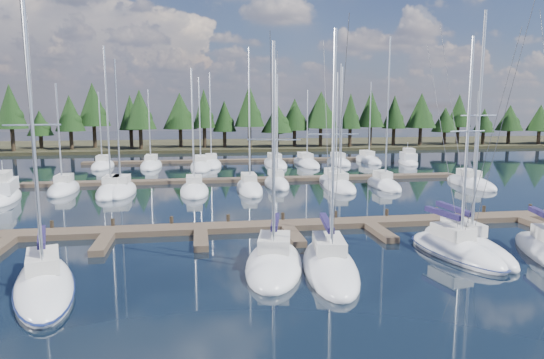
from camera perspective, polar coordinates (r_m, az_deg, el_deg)
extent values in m
plane|color=black|center=(46.31, -1.13, -2.09)|extent=(260.00, 260.00, 0.00)
cube|color=#2E2B19|center=(105.59, -5.57, 4.07)|extent=(220.00, 30.00, 0.60)
cube|color=brown|center=(34.69, 1.58, -5.40)|extent=(44.00, 2.00, 0.40)
cube|color=brown|center=(31.78, -19.34, -7.21)|extent=(0.90, 4.00, 0.40)
cube|color=brown|center=(31.23, -8.37, -7.08)|extent=(0.90, 4.00, 0.40)
cube|color=brown|center=(31.84, 2.57, -6.69)|extent=(0.90, 4.00, 0.40)
cube|color=brown|center=(33.52, 12.73, -6.11)|extent=(0.90, 4.00, 0.40)
cube|color=brown|center=(36.13, 21.65, -5.45)|extent=(0.90, 4.00, 0.40)
cube|color=brown|center=(39.49, 29.20, -4.78)|extent=(0.90, 4.00, 0.40)
cylinder|color=black|center=(36.40, -24.46, -5.11)|extent=(0.26, 0.26, 0.90)
cylinder|color=black|center=(35.53, -18.21, -5.09)|extent=(0.26, 0.26, 0.90)
cylinder|color=black|center=(35.09, -11.73, -5.00)|extent=(0.26, 0.26, 0.90)
cylinder|color=black|center=(35.11, -5.17, -4.84)|extent=(0.26, 0.26, 0.90)
cylinder|color=black|center=(35.58, 1.29, -4.63)|extent=(0.26, 0.26, 0.90)
cylinder|color=black|center=(36.49, 7.50, -4.36)|extent=(0.26, 0.26, 0.90)
cylinder|color=black|center=(37.80, 13.34, -4.07)|extent=(0.26, 0.26, 0.90)
cylinder|color=black|center=(39.47, 18.73, -3.76)|extent=(0.26, 0.26, 0.90)
cylinder|color=black|center=(41.46, 23.65, -3.45)|extent=(0.26, 0.26, 0.90)
cylinder|color=black|center=(43.73, 28.08, -3.15)|extent=(0.26, 0.26, 0.90)
cube|color=brown|center=(56.06, -2.52, -0.01)|extent=(50.00, 1.80, 0.40)
cube|color=brown|center=(75.80, -4.22, 2.23)|extent=(46.00, 1.80, 0.40)
ellipsoid|color=silver|center=(25.68, -25.20, -11.44)|extent=(4.91, 9.31, 1.90)
cube|color=beige|center=(25.74, -25.37, -8.60)|extent=(2.14, 3.14, 0.70)
cylinder|color=silver|center=(23.85, -26.28, 4.30)|extent=(0.20, 0.20, 12.34)
cylinder|color=silver|center=(26.58, -25.45, -6.39)|extent=(1.18, 3.82, 0.12)
cube|color=#1B153B|center=(26.54, -25.47, -6.08)|extent=(1.35, 3.71, 0.30)
cylinder|color=silver|center=(23.82, -26.38, 5.77)|extent=(2.26, 0.70, 0.07)
cylinder|color=#3F3F44|center=(21.94, -26.38, 3.60)|extent=(1.08, 3.74, 12.65)
cylinder|color=#3F3F44|center=(26.22, -26.14, 4.29)|extent=(1.32, 4.60, 12.65)
ellipsoid|color=#0D1842|center=(25.66, -25.21, -11.29)|extent=(5.10, 9.68, 0.18)
ellipsoid|color=silver|center=(26.30, 0.24, -10.13)|extent=(4.56, 8.34, 1.90)
cube|color=beige|center=(26.31, 0.28, -7.38)|extent=(2.14, 2.81, 0.70)
cylinder|color=silver|center=(24.61, 0.21, 3.46)|extent=(0.19, 0.19, 10.78)
cylinder|color=silver|center=(27.04, 0.38, -5.30)|extent=(0.83, 3.42, 0.12)
cube|color=#1B153B|center=(27.00, 0.38, -4.99)|extent=(1.02, 3.31, 0.30)
cylinder|color=silver|center=(24.57, 0.21, 4.72)|extent=(2.66, 0.62, 0.07)
cylinder|color=#3F3F44|center=(22.94, 0.01, 2.71)|extent=(0.73, 3.35, 11.09)
cylinder|color=#3F3F44|center=(26.70, 0.42, 3.55)|extent=(0.89, 4.12, 11.09)
ellipsoid|color=silver|center=(26.10, 6.81, -10.33)|extent=(3.97, 9.20, 1.90)
cube|color=beige|center=(26.16, 6.72, -7.53)|extent=(1.90, 3.03, 0.70)
cylinder|color=silver|center=(24.34, 7.22, 3.97)|extent=(0.18, 0.18, 11.31)
cylinder|color=silver|center=(26.99, 6.45, -5.37)|extent=(0.66, 3.90, 0.12)
cube|color=#1B153B|center=(26.96, 6.45, -5.06)|extent=(0.87, 3.75, 0.30)
cylinder|color=silver|center=(24.30, 7.24, 5.29)|extent=(2.47, 0.42, 0.07)
cylinder|color=#3F3F44|center=(22.46, 7.90, 3.18)|extent=(0.57, 3.82, 11.62)
cylinder|color=#3F3F44|center=(26.68, 6.50, 4.06)|extent=(0.69, 4.71, 11.62)
ellipsoid|color=silver|center=(30.43, 20.82, -8.08)|extent=(3.91, 7.75, 1.90)
cube|color=beige|center=(30.39, 20.48, -5.74)|extent=(1.83, 2.59, 0.70)
cylinder|color=silver|center=(29.02, 21.98, 4.18)|extent=(0.19, 0.19, 11.34)
cylinder|color=silver|center=(30.88, 19.50, -4.04)|extent=(0.73, 3.22, 0.12)
cube|color=#1B153B|center=(30.85, 19.51, -3.76)|extent=(0.93, 3.12, 0.30)
cylinder|color=silver|center=(28.99, 22.04, 5.29)|extent=(2.28, 0.50, 0.07)
cylinder|color=#3F3F44|center=(27.87, 24.13, 3.58)|extent=(0.63, 3.16, 11.65)
cylinder|color=#3F3F44|center=(30.52, 19.52, 4.21)|extent=(0.77, 3.89, 11.65)
ellipsoid|color=#0D1842|center=(30.41, 20.82, -7.96)|extent=(4.06, 8.06, 0.18)
ellipsoid|color=silver|center=(31.73, 21.88, -7.47)|extent=(3.04, 8.92, 1.90)
cube|color=beige|center=(31.78, 21.56, -5.18)|extent=(1.56, 2.89, 0.70)
cylinder|color=silver|center=(30.24, 23.12, 5.72)|extent=(0.17, 0.17, 12.87)
cylinder|color=silver|center=(32.48, 20.61, -3.49)|extent=(0.33, 3.87, 0.12)
cube|color=#1B153B|center=(32.45, 20.62, -3.23)|extent=(0.55, 3.71, 0.30)
cylinder|color=silver|center=(30.23, 23.19, 6.94)|extent=(2.31, 0.19, 0.07)
cylinder|color=#3F3F44|center=(28.72, 25.26, 5.17)|extent=(0.23, 3.81, 13.18)
cylinder|color=#3F3F44|center=(32.19, 20.72, 5.72)|extent=(0.28, 4.69, 13.18)
ellipsoid|color=silver|center=(53.65, -23.30, -1.16)|extent=(2.60, 7.63, 1.90)
cube|color=beige|center=(53.84, -23.28, 0.17)|extent=(1.43, 2.44, 0.70)
cylinder|color=silver|center=(52.68, -23.78, 4.97)|extent=(0.16, 0.16, 9.82)
ellipsoid|color=silver|center=(50.82, -17.30, -1.35)|extent=(2.77, 8.24, 1.90)
cube|color=beige|center=(51.04, -17.30, 0.06)|extent=(1.52, 2.64, 0.70)
cylinder|color=silver|center=(49.73, -17.72, 6.41)|extent=(0.16, 0.16, 12.07)
ellipsoid|color=silver|center=(50.92, -18.31, -1.38)|extent=(2.76, 9.17, 1.90)
cube|color=beige|center=(51.18, -18.29, 0.04)|extent=(1.52, 2.94, 0.70)
cylinder|color=silver|center=(49.77, -18.80, 7.04)|extent=(0.16, 0.16, 13.25)
ellipsoid|color=silver|center=(49.05, -9.12, -1.41)|extent=(2.82, 7.55, 1.90)
cube|color=beige|center=(49.23, -9.15, 0.04)|extent=(1.55, 2.42, 0.70)
cylinder|color=silver|center=(47.98, -9.30, 6.12)|extent=(0.16, 0.16, 11.21)
ellipsoid|color=silver|center=(49.94, -2.68, -1.13)|extent=(2.52, 9.06, 1.90)
cube|color=beige|center=(50.20, -2.74, 0.30)|extent=(1.38, 2.90, 0.70)
cylinder|color=silver|center=(48.78, -2.68, 7.51)|extent=(0.16, 0.16, 13.34)
ellipsoid|color=silver|center=(52.84, 0.54, -0.59)|extent=(2.46, 7.42, 1.90)
cube|color=beige|center=(53.02, 0.48, 0.76)|extent=(1.35, 2.38, 0.70)
cylinder|color=silver|center=(51.84, 0.62, 6.25)|extent=(0.16, 0.16, 10.93)
ellipsoid|color=silver|center=(54.06, 7.37, -0.45)|extent=(2.69, 8.72, 1.90)
cube|color=beige|center=(54.30, 7.27, 0.87)|extent=(1.48, 2.79, 0.70)
cylinder|color=silver|center=(53.01, 7.64, 6.36)|extent=(0.16, 0.16, 11.17)
ellipsoid|color=silver|center=(51.44, 7.90, -0.92)|extent=(2.81, 7.62, 1.90)
cube|color=beige|center=(51.62, 7.81, 0.46)|extent=(1.55, 2.44, 0.70)
cylinder|color=silver|center=(50.41, 8.18, 6.45)|extent=(0.16, 0.16, 11.55)
ellipsoid|color=silver|center=(53.33, 13.01, -0.72)|extent=(2.43, 7.67, 1.90)
cube|color=beige|center=(53.50, 12.90, 0.61)|extent=(1.34, 2.46, 0.70)
cylinder|color=silver|center=(52.30, 13.47, 8.09)|extent=(0.16, 0.16, 14.66)
ellipsoid|color=silver|center=(57.40, 22.32, -0.50)|extent=(2.60, 8.95, 1.90)
cube|color=beige|center=(57.61, 22.16, 0.75)|extent=(1.43, 2.86, 0.70)
cylinder|color=silver|center=(56.47, 22.87, 4.89)|extent=(0.16, 0.16, 9.18)
ellipsoid|color=silver|center=(72.75, -19.27, 1.46)|extent=(2.89, 8.08, 1.90)
cube|color=beige|center=(73.01, -19.26, 2.44)|extent=(1.59, 2.58, 0.70)
cylinder|color=silver|center=(71.91, -19.55, 5.89)|extent=(0.16, 0.16, 9.60)
ellipsoid|color=silver|center=(71.38, -14.02, 1.56)|extent=(2.92, 9.70, 1.90)
cube|color=beige|center=(71.73, -14.02, 2.56)|extent=(1.61, 3.10, 0.70)
cylinder|color=silver|center=(70.45, -14.22, 6.20)|extent=(0.16, 0.16, 9.89)
ellipsoid|color=silver|center=(68.70, -8.38, 1.46)|extent=(2.89, 10.73, 1.90)
cube|color=beige|center=(69.10, -8.41, 2.50)|extent=(1.59, 3.43, 0.70)
cylinder|color=silver|center=(67.67, -8.50, 6.97)|extent=(0.16, 0.16, 11.54)
ellipsoid|color=silver|center=(71.01, -7.15, 1.72)|extent=(2.88, 9.26, 1.90)
cube|color=beige|center=(71.34, -7.18, 2.72)|extent=(1.58, 2.96, 0.70)
cylinder|color=silver|center=(70.06, -7.24, 7.36)|extent=(0.16, 0.16, 12.29)
ellipsoid|color=silver|center=(71.48, 0.37, 1.83)|extent=(2.90, 11.66, 1.90)
cube|color=beige|center=(71.92, 0.30, 2.83)|extent=(1.59, 3.73, 0.70)
cylinder|color=silver|center=(70.41, 0.45, 8.18)|extent=(0.16, 0.16, 14.12)
ellipsoid|color=silver|center=(72.24, 4.03, 1.88)|extent=(2.99, 11.89, 1.90)
cube|color=beige|center=(72.69, 3.94, 2.87)|extent=(1.64, 3.80, 0.70)
cylinder|color=silver|center=(71.22, 4.19, 6.47)|extent=(0.16, 0.16, 9.91)
ellipsoid|color=silver|center=(73.40, 7.82, 1.93)|extent=(2.99, 7.75, 1.90)
cube|color=beige|center=(73.64, 7.76, 2.89)|extent=(1.64, 2.48, 0.70)
cylinder|color=silver|center=(72.55, 8.04, 7.96)|extent=(0.16, 0.16, 13.74)
ellipsoid|color=silver|center=(77.23, 11.21, 2.17)|extent=(2.75, 9.26, 1.90)
cube|color=beige|center=(77.54, 11.11, 3.09)|extent=(1.51, 2.96, 0.70)
cylinder|color=silver|center=(76.36, 11.47, 6.97)|extent=(0.16, 0.16, 11.25)
ellipsoid|color=silver|center=(51.72, -29.10, -1.94)|extent=(4.33, 9.06, 1.74)
cube|color=silver|center=(51.54, -29.19, -0.68)|extent=(2.95, 5.08, 1.16)
cube|color=beige|center=(50.99, -29.36, 0.32)|extent=(2.09, 3.27, 0.87)
cylinder|color=silver|center=(52.19, -29.15, 1.14)|extent=(0.09, 0.09, 1.54)
ellipsoid|color=silver|center=(76.43, 15.71, 1.91)|extent=(4.28, 8.05, 1.53)
cube|color=silver|center=(76.33, 15.74, 2.66)|extent=(2.85, 4.55, 1.02)
cube|color=beige|center=(75.88, 15.82, 3.27)|extent=(1.99, 2.94, 0.77)
cylinder|color=silver|center=(76.96, 15.67, 3.73)|extent=(0.10, 0.10, 1.36)
cylinder|color=black|center=(98.43, -28.19, 4.12)|extent=(0.70, 0.70, 4.05)
cone|color=black|center=(98.25, -28.43, 7.58)|extent=(5.51, 5.51, 7.88)
ellipsoid|color=black|center=(98.11, -28.08, 6.55)|extent=(3.31, 3.31, 3.31)
cylinder|color=black|center=(102.98, -25.52, 4.01)|extent=(0.70, 0.70, 2.47)
cone|color=black|center=(102.80, -25.65, 6.03)|extent=(4.80, 4.80, 4.80)
ellipsoid|color=black|center=(102.70, -25.34, 5.43)|extent=(2.88, 2.88, 2.88)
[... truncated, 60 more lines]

